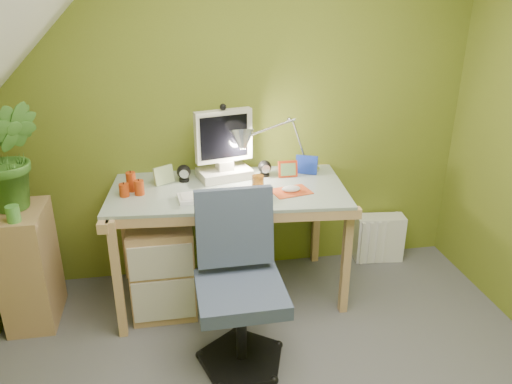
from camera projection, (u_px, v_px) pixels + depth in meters
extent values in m
cube|color=olive|center=(241.00, 111.00, 3.38)|extent=(3.20, 0.01, 2.40)
cube|color=white|center=(218.00, 195.00, 3.04)|extent=(0.49, 0.20, 0.02)
cube|color=#D14B20|center=(291.00, 191.00, 3.11)|extent=(0.27, 0.21, 0.01)
ellipsoid|color=white|center=(291.00, 189.00, 3.11)|extent=(0.13, 0.09, 0.04)
cylinder|color=#945315|center=(258.00, 183.00, 3.12)|extent=(0.09, 0.09, 0.10)
cube|color=red|center=(288.00, 169.00, 3.34)|extent=(0.13, 0.02, 0.11)
cube|color=#162F9A|center=(307.00, 165.00, 3.39)|extent=(0.14, 0.08, 0.13)
cube|color=#B1C789|center=(164.00, 175.00, 3.22)|extent=(0.13, 0.09, 0.12)
cube|color=tan|center=(29.00, 266.00, 3.09)|extent=(0.28, 0.43, 0.76)
imported|color=#3A7125|center=(10.00, 156.00, 2.87)|extent=(0.40, 0.35, 0.65)
cylinder|color=#52A042|center=(13.00, 214.00, 2.79)|extent=(0.08, 0.08, 0.10)
cube|color=white|center=(379.00, 238.00, 3.86)|extent=(0.38, 0.18, 0.36)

